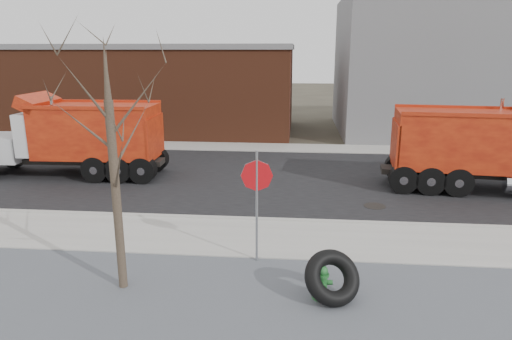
# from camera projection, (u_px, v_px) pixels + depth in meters

# --- Properties ---
(ground) EXTENTS (120.00, 120.00, 0.00)m
(ground) POSITION_uv_depth(u_px,v_px,m) (278.00, 243.00, 12.00)
(ground) COLOR #383328
(ground) RESTS_ON ground
(gravel_verge) EXTENTS (60.00, 5.00, 0.03)m
(gravel_verge) POSITION_uv_depth(u_px,v_px,m) (270.00, 318.00, 8.62)
(gravel_verge) COLOR gray
(gravel_verge) RESTS_ON ground
(sidewalk) EXTENTS (60.00, 2.50, 0.06)m
(sidewalk) POSITION_uv_depth(u_px,v_px,m) (279.00, 239.00, 12.23)
(sidewalk) COLOR #9E9B93
(sidewalk) RESTS_ON ground
(curb) EXTENTS (60.00, 0.15, 0.11)m
(curb) POSITION_uv_depth(u_px,v_px,m) (280.00, 220.00, 13.48)
(curb) COLOR #9E9B93
(curb) RESTS_ON ground
(road) EXTENTS (60.00, 9.40, 0.02)m
(road) POSITION_uv_depth(u_px,v_px,m) (285.00, 178.00, 18.06)
(road) COLOR black
(road) RESTS_ON ground
(far_sidewalk) EXTENTS (60.00, 2.00, 0.06)m
(far_sidewalk) POSITION_uv_depth(u_px,v_px,m) (288.00, 148.00, 23.54)
(far_sidewalk) COLOR #9E9B93
(far_sidewalk) RESTS_ON ground
(building_grey) EXTENTS (12.00, 10.00, 8.00)m
(building_grey) POSITION_uv_depth(u_px,v_px,m) (441.00, 66.00, 27.51)
(building_grey) COLOR slate
(building_grey) RESTS_ON ground
(building_brick) EXTENTS (20.20, 8.20, 5.30)m
(building_brick) POSITION_uv_depth(u_px,v_px,m) (131.00, 87.00, 28.57)
(building_brick) COLOR brown
(building_brick) RESTS_ON ground
(bare_tree) EXTENTS (3.20, 3.20, 5.20)m
(bare_tree) POSITION_uv_depth(u_px,v_px,m) (111.00, 136.00, 8.94)
(bare_tree) COLOR #382D23
(bare_tree) RESTS_ON ground
(fire_hydrant) EXTENTS (0.42, 0.41, 0.75)m
(fire_hydrant) POSITION_uv_depth(u_px,v_px,m) (322.00, 284.00, 9.23)
(fire_hydrant) COLOR #2A6E37
(fire_hydrant) RESTS_ON ground
(truck_tire) EXTENTS (1.44, 1.34, 1.10)m
(truck_tire) POSITION_uv_depth(u_px,v_px,m) (332.00, 278.00, 9.14)
(truck_tire) COLOR black
(truck_tire) RESTS_ON ground
(stop_sign) EXTENTS (0.74, 0.10, 2.73)m
(stop_sign) POSITION_uv_depth(u_px,v_px,m) (257.00, 187.00, 10.50)
(stop_sign) COLOR gray
(stop_sign) RESTS_ON ground
(dump_truck_red_a) EXTENTS (8.06, 2.93, 3.23)m
(dump_truck_red_a) POSITION_uv_depth(u_px,v_px,m) (491.00, 146.00, 16.09)
(dump_truck_red_a) COLOR black
(dump_truck_red_a) RESTS_ON ground
(dump_truck_red_b) EXTENTS (7.70, 2.37, 3.25)m
(dump_truck_red_b) POSITION_uv_depth(u_px,v_px,m) (75.00, 135.00, 18.06)
(dump_truck_red_b) COLOR black
(dump_truck_red_b) RESTS_ON ground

